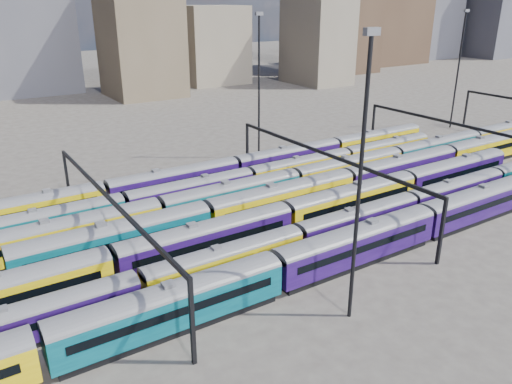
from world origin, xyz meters
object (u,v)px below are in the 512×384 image
rake_0 (424,218)px  mast_2 (360,174)px  rake_1 (410,203)px  rake_2 (207,236)px

rake_0 → mast_2: bearing=-159.2°
rake_0 → mast_2: (-18.39, -7.00, 11.14)m
rake_0 → rake_1: 6.04m
rake_2 → rake_1: bearing=-10.3°
rake_0 → rake_1: size_ratio=1.17×
rake_0 → rake_2: rake_0 is taller
rake_2 → mast_2: (5.86, -17.00, 11.17)m
rake_2 → mast_2: mast_2 is taller
rake_0 → rake_2: (-24.25, 10.00, -0.03)m
rake_0 → rake_2: 26.23m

